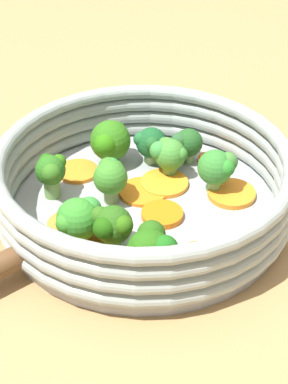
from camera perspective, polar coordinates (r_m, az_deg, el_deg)
ground_plane at (r=0.61m, az=0.00°, el=-2.06°), size 4.00×4.00×0.00m
skillet at (r=0.61m, az=0.00°, el=-1.60°), size 0.26×0.26×0.01m
skillet_rim_wall at (r=0.59m, az=0.00°, el=1.14°), size 0.28×0.28×0.06m
skillet_rivet_left at (r=0.58m, az=-11.51°, el=-3.80°), size 0.01×0.01×0.01m
skillet_rivet_right at (r=0.53m, az=-7.94°, el=-7.43°), size 0.01×0.01×0.01m
carrot_slice_0 at (r=0.67m, az=6.05°, el=2.83°), size 0.04×0.04×0.00m
carrot_slice_1 at (r=0.56m, az=-5.29°, el=-4.69°), size 0.06×0.06×0.00m
carrot_slice_2 at (r=0.59m, az=1.58°, el=-2.02°), size 0.05×0.05×0.01m
carrot_slice_3 at (r=0.55m, az=4.92°, el=-5.72°), size 0.05×0.05×0.01m
carrot_slice_4 at (r=0.58m, az=-6.70°, el=-2.87°), size 0.04×0.04×0.00m
carrot_slice_5 at (r=0.55m, az=-5.11°, el=-5.74°), size 0.07×0.07×0.00m
carrot_slice_6 at (r=0.62m, az=7.78°, el=-0.14°), size 0.05×0.05×0.01m
carrot_slice_7 at (r=0.54m, az=3.81°, el=-6.44°), size 0.05×0.05×0.00m
carrot_slice_8 at (r=0.63m, az=1.82°, el=0.80°), size 0.07×0.07×0.00m
carrot_slice_9 at (r=0.62m, az=-0.11°, el=0.02°), size 0.06×0.06×0.00m
carrot_slice_10 at (r=0.57m, az=-3.93°, el=-3.49°), size 0.05×0.05×0.00m
carrot_slice_11 at (r=0.65m, az=-5.90°, el=1.84°), size 0.05×0.05×0.00m
carrot_slice_12 at (r=0.53m, az=-1.69°, el=-7.78°), size 0.04×0.04×0.00m
broccoli_floret_0 at (r=0.65m, az=-3.01°, el=4.59°), size 0.04×0.05×0.05m
broccoli_floret_1 at (r=0.54m, az=-2.88°, el=-2.98°), size 0.04×0.04×0.04m
broccoli_floret_2 at (r=0.61m, az=-8.26°, el=1.83°), size 0.04×0.03×0.04m
broccoli_floret_3 at (r=0.65m, az=0.67°, el=4.33°), size 0.03×0.03×0.04m
broccoli_floret_4 at (r=0.63m, az=2.22°, el=3.39°), size 0.04×0.03×0.04m
broccoli_floret_5 at (r=0.66m, az=3.76°, el=4.35°), size 0.03×0.03×0.04m
broccoli_floret_6 at (r=0.52m, az=0.77°, el=-5.13°), size 0.04×0.04×0.04m
broccoli_floret_7 at (r=0.61m, az=6.56°, el=2.16°), size 0.04×0.04×0.04m
broccoli_floret_8 at (r=0.55m, az=-5.87°, el=-2.30°), size 0.04×0.04×0.04m
broccoli_floret_9 at (r=0.60m, az=-2.99°, el=1.47°), size 0.04×0.03×0.04m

